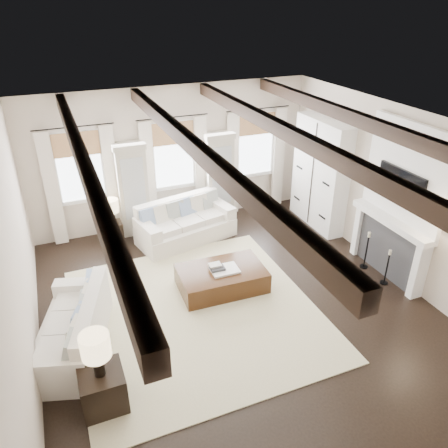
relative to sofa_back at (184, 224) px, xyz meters
name	(u,v)px	position (x,y,z in m)	size (l,w,h in m)	color
ground	(239,311)	(0.09, -2.81, -0.37)	(7.50, 7.50, 0.00)	black
room_shell	(259,186)	(0.83, -1.92, 1.52)	(6.54, 7.54, 3.22)	beige
area_rug	(196,312)	(-0.63, -2.57, -0.36)	(4.03, 4.21, 0.02)	beige
sofa_back	(184,224)	(0.00, 0.00, 0.00)	(2.27, 1.40, 0.91)	white
sofa_left	(75,330)	(-2.60, -2.66, -0.02)	(1.47, 2.20, 0.87)	white
ottoman	(222,279)	(0.06, -2.07, -0.17)	(1.57, 0.98, 0.41)	black
tray	(225,270)	(0.10, -2.12, 0.06)	(0.50, 0.38, 0.04)	white
book_lower	(217,268)	(-0.03, -2.08, 0.10)	(0.26, 0.20, 0.04)	#262628
book_upper	(215,265)	(-0.05, -2.01, 0.14)	(0.22, 0.17, 0.03)	beige
side_table_front	(103,389)	(-2.37, -3.92, -0.09)	(0.57, 0.57, 0.57)	black
lamp_front	(96,348)	(-2.37, -3.92, 0.64)	(0.37, 0.37, 0.64)	black
side_table_back	(115,233)	(-1.49, 0.33, -0.11)	(0.35, 0.35, 0.53)	black
lamp_back	(111,207)	(-1.49, 0.33, 0.53)	(0.32, 0.32, 0.55)	black
candlestick_near	(386,270)	(2.99, -3.10, -0.07)	(0.15, 0.15, 0.73)	black
candlestick_far	(366,253)	(2.99, -2.50, -0.04)	(0.16, 0.16, 0.80)	black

